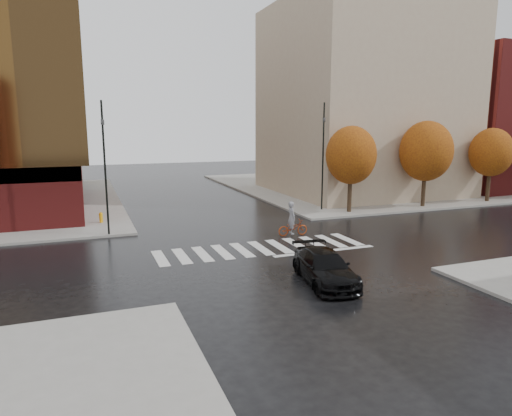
{
  "coord_description": "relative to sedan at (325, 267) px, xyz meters",
  "views": [
    {
      "loc": [
        -8.92,
        -22.15,
        6.69
      ],
      "look_at": [
        0.25,
        1.89,
        2.0
      ],
      "focal_mm": 32.0,
      "sensor_mm": 36.0,
      "label": 1
    }
  ],
  "objects": [
    {
      "name": "traffic_light_nw",
      "position": [
        -8.2,
        11.95,
        4.09
      ],
      "size": [
        0.21,
        0.18,
        7.97
      ],
      "rotation": [
        0.0,
        0.0,
        -1.5
      ],
      "color": "black",
      "rests_on": "sidewalk_nw"
    },
    {
      "name": "crosswalk",
      "position": [
        -0.54,
        6.15,
        -0.67
      ],
      "size": [
        12.0,
        3.0,
        0.01
      ],
      "primitive_type": "cube",
      "color": "silver",
      "rests_on": "ground"
    },
    {
      "name": "traffic_light_ne",
      "position": [
        7.96,
        14.65,
        4.28
      ],
      "size": [
        0.22,
        0.25,
        8.23
      ],
      "rotation": [
        0.0,
        0.0,
        3.46
      ],
      "color": "black",
      "rests_on": "sidewalk_ne"
    },
    {
      "name": "fire_hydrant",
      "position": [
        -8.49,
        15.65,
        -0.14
      ],
      "size": [
        0.25,
        0.25,
        0.72
      ],
      "color": "#F2A50E",
      "rests_on": "sidewalk_nw"
    },
    {
      "name": "sidewalk_ne",
      "position": [
        20.46,
        26.65,
        -0.6
      ],
      "size": [
        30.0,
        30.0,
        0.15
      ],
      "primitive_type": "cube",
      "color": "gray",
      "rests_on": "ground"
    },
    {
      "name": "cyclist",
      "position": [
        2.33,
        8.15,
        0.05
      ],
      "size": [
        1.91,
        0.75,
        2.14
      ],
      "rotation": [
        0.0,
        0.0,
        1.52
      ],
      "color": "#9D330E",
      "rests_on": "ground"
    },
    {
      "name": "ground",
      "position": [
        -0.54,
        5.65,
        -0.68
      ],
      "size": [
        120.0,
        120.0,
        0.0
      ],
      "primitive_type": "plane",
      "color": "black",
      "rests_on": "ground"
    },
    {
      "name": "sedan",
      "position": [
        0.0,
        0.0,
        0.0
      ],
      "size": [
        2.63,
        4.92,
        1.36
      ],
      "primitive_type": "imported",
      "rotation": [
        0.0,
        0.0,
        -0.16
      ],
      "color": "black",
      "rests_on": "ground"
    },
    {
      "name": "manhole",
      "position": [
        1.22,
        3.65,
        -0.67
      ],
      "size": [
        0.86,
        0.86,
        0.01
      ],
      "primitive_type": "cylinder",
      "rotation": [
        0.0,
        0.0,
        0.35
      ],
      "color": "#4D2C1B",
      "rests_on": "ground"
    },
    {
      "name": "building_ne_brick",
      "position": [
        32.46,
        21.65,
        6.47
      ],
      "size": [
        14.0,
        14.0,
        14.0
      ],
      "primitive_type": "cube",
      "color": "maroon",
      "rests_on": "sidewalk_ne"
    },
    {
      "name": "building_nw_far",
      "position": [
        -16.54,
        42.65,
        9.47
      ],
      "size": [
        14.0,
        12.0,
        20.0
      ],
      "primitive_type": "cube",
      "color": "tan",
      "rests_on": "sidewalk_nw"
    },
    {
      "name": "tree_ne_b",
      "position": [
        16.46,
        13.05,
        3.94
      ],
      "size": [
        4.2,
        4.2,
        6.89
      ],
      "color": "black",
      "rests_on": "sidewalk_ne"
    },
    {
      "name": "tree_ne_c",
      "position": [
        23.46,
        13.05,
        3.7
      ],
      "size": [
        3.6,
        3.6,
        6.31
      ],
      "color": "black",
      "rests_on": "sidewalk_ne"
    },
    {
      "name": "building_ne_tan",
      "position": [
        16.46,
        22.65,
        8.47
      ],
      "size": [
        16.0,
        16.0,
        18.0
      ],
      "primitive_type": "cube",
      "color": "tan",
      "rests_on": "sidewalk_ne"
    },
    {
      "name": "tree_ne_a",
      "position": [
        9.46,
        13.05,
        3.78
      ],
      "size": [
        3.8,
        3.8,
        6.5
      ],
      "color": "black",
      "rests_on": "sidewalk_ne"
    }
  ]
}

